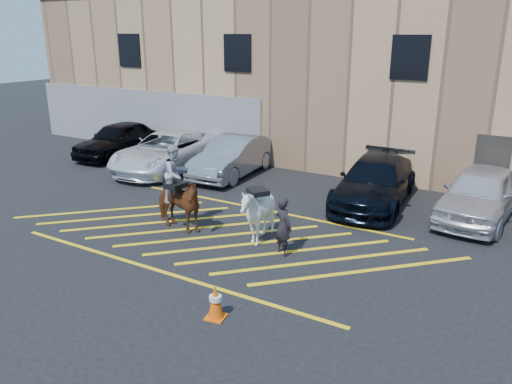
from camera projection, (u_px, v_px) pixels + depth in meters
The scene contains 12 objects.
ground at pixel (226, 232), 14.18m from camera, with size 90.00×90.00×0.00m, color black.
car_black_suv at pixel (119, 139), 22.64m from camera, with size 1.84×4.57×1.56m, color black.
car_white_pickup at pixel (168, 151), 20.40m from camera, with size 2.58×5.59×1.55m, color white.
car_silver_sedan at pixel (233, 157), 19.60m from camera, with size 1.61×4.60×1.52m, color gray.
car_blue_suv at pixel (375, 182), 16.37m from camera, with size 2.09×5.15×1.49m, color black.
car_white_suv at pixel (480, 194), 15.02m from camera, with size 1.87×4.66×1.59m, color silver.
handler at pixel (283, 226), 12.60m from camera, with size 0.56×0.37×1.53m, color black.
warehouse at pixel (370, 72), 22.89m from camera, with size 32.42×10.20×7.30m.
hatching_zone at pixel (220, 236), 13.93m from camera, with size 12.60×5.12×0.01m.
mounted_bay at pixel (177, 197), 14.06m from camera, with size 1.96×1.05×2.49m.
saddled_white at pixel (258, 214), 13.31m from camera, with size 1.92×1.95×1.61m.
traffic_cone at pixel (215, 301), 9.86m from camera, with size 0.44×0.44×0.73m.
Camera 1 is at (7.42, -10.88, 5.46)m, focal length 35.00 mm.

